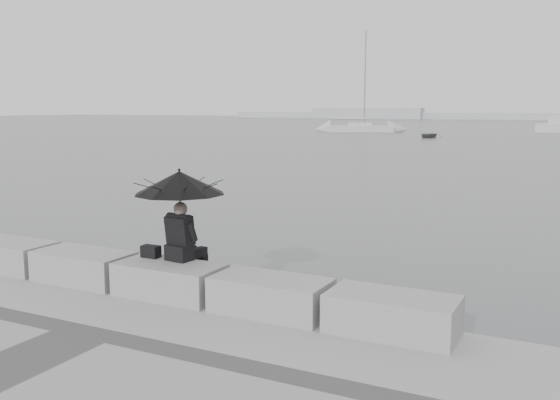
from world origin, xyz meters
The scene contains 11 objects.
ground centered at (0.00, 0.00, 0.00)m, with size 360.00×360.00×0.00m, color #4F5154.
stone_block_far_left centered at (-3.40, -0.45, 0.75)m, with size 1.60×0.80×0.50m, color gray.
stone_block_left centered at (-1.70, -0.45, 0.75)m, with size 1.60×0.80×0.50m, color gray.
stone_block_centre centered at (0.00, -0.45, 0.75)m, with size 1.60×0.80×0.50m, color gray.
stone_block_right centered at (1.70, -0.45, 0.75)m, with size 1.60×0.80×0.50m, color gray.
stone_block_far_right centered at (3.40, -0.45, 0.75)m, with size 1.60×0.80×0.50m, color gray.
seated_person centered at (0.01, -0.17, 2.04)m, with size 1.37×1.37×1.39m.
bag centered at (-0.49, -0.26, 1.09)m, with size 0.29×0.16×0.18m, color black.
distant_landmass centered at (-8.14, 154.51, 0.90)m, with size 180.00×8.00×2.80m.
sailboat_left centered at (-22.01, 68.98, 0.51)m, with size 8.77×5.52×12.90m.
dinghy centered at (-10.55, 58.37, 0.27)m, with size 3.25×1.37×0.55m, color slate.
Camera 1 is at (5.53, -7.68, 3.31)m, focal length 40.00 mm.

